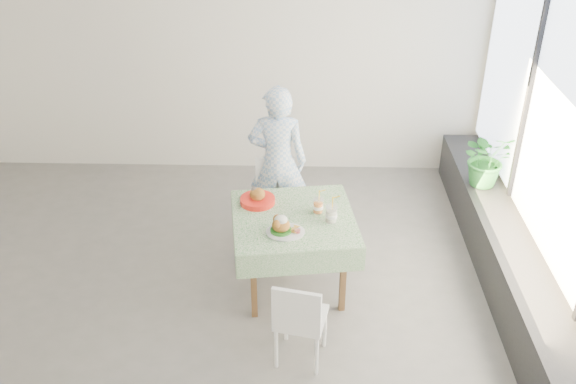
{
  "coord_description": "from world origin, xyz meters",
  "views": [
    {
      "loc": [
        0.95,
        -4.53,
        3.7
      ],
      "look_at": [
        0.82,
        0.2,
        0.96
      ],
      "focal_mm": 40.0,
      "sensor_mm": 36.0,
      "label": 1
    }
  ],
  "objects_px": {
    "chair_far": "(276,216)",
    "main_dish": "(283,227)",
    "cafe_table": "(293,244)",
    "diner": "(278,162)",
    "chair_near": "(301,334)",
    "potted_plant": "(488,158)",
    "juice_cup_orange": "(318,206)"
  },
  "relations": [
    {
      "from": "chair_near",
      "to": "cafe_table",
      "type": "bearing_deg",
      "value": 94.63
    },
    {
      "from": "juice_cup_orange",
      "to": "potted_plant",
      "type": "distance_m",
      "value": 1.97
    },
    {
      "from": "juice_cup_orange",
      "to": "diner",
      "type": "bearing_deg",
      "value": 114.68
    },
    {
      "from": "chair_near",
      "to": "juice_cup_orange",
      "type": "distance_m",
      "value": 1.16
    },
    {
      "from": "cafe_table",
      "to": "potted_plant",
      "type": "height_order",
      "value": "potted_plant"
    },
    {
      "from": "cafe_table",
      "to": "juice_cup_orange",
      "type": "xyz_separation_m",
      "value": [
        0.21,
        0.08,
        0.34
      ]
    },
    {
      "from": "chair_far",
      "to": "chair_near",
      "type": "height_order",
      "value": "chair_far"
    },
    {
      "from": "chair_far",
      "to": "juice_cup_orange",
      "type": "xyz_separation_m",
      "value": [
        0.4,
        -0.69,
        0.55
      ]
    },
    {
      "from": "cafe_table",
      "to": "diner",
      "type": "bearing_deg",
      "value": 100.75
    },
    {
      "from": "main_dish",
      "to": "chair_near",
      "type": "bearing_deg",
      "value": -76.77
    },
    {
      "from": "main_dish",
      "to": "potted_plant",
      "type": "bearing_deg",
      "value": 33.52
    },
    {
      "from": "chair_far",
      "to": "juice_cup_orange",
      "type": "distance_m",
      "value": 0.97
    },
    {
      "from": "diner",
      "to": "potted_plant",
      "type": "height_order",
      "value": "diner"
    },
    {
      "from": "chair_near",
      "to": "potted_plant",
      "type": "bearing_deg",
      "value": 47.2
    },
    {
      "from": "diner",
      "to": "cafe_table",
      "type": "bearing_deg",
      "value": 102.68
    },
    {
      "from": "chair_far",
      "to": "main_dish",
      "type": "distance_m",
      "value": 1.16
    },
    {
      "from": "main_dish",
      "to": "potted_plant",
      "type": "relative_size",
      "value": 0.56
    },
    {
      "from": "main_dish",
      "to": "cafe_table",
      "type": "bearing_deg",
      "value": 71.89
    },
    {
      "from": "juice_cup_orange",
      "to": "main_dish",
      "type": "bearing_deg",
      "value": -131.18
    },
    {
      "from": "chair_near",
      "to": "potted_plant",
      "type": "distance_m",
      "value": 2.76
    },
    {
      "from": "cafe_table",
      "to": "potted_plant",
      "type": "distance_m",
      "value": 2.22
    },
    {
      "from": "cafe_table",
      "to": "chair_far",
      "type": "xyz_separation_m",
      "value": [
        -0.19,
        0.77,
        -0.2
      ]
    },
    {
      "from": "diner",
      "to": "chair_far",
      "type": "bearing_deg",
      "value": 86.73
    },
    {
      "from": "cafe_table",
      "to": "chair_near",
      "type": "bearing_deg",
      "value": -85.37
    },
    {
      "from": "chair_near",
      "to": "diner",
      "type": "distance_m",
      "value": 1.94
    },
    {
      "from": "chair_near",
      "to": "diner",
      "type": "xyz_separation_m",
      "value": [
        -0.25,
        1.84,
        0.55
      ]
    },
    {
      "from": "chair_far",
      "to": "chair_near",
      "type": "bearing_deg",
      "value": -81.12
    },
    {
      "from": "juice_cup_orange",
      "to": "potted_plant",
      "type": "height_order",
      "value": "potted_plant"
    },
    {
      "from": "cafe_table",
      "to": "diner",
      "type": "height_order",
      "value": "diner"
    },
    {
      "from": "diner",
      "to": "main_dish",
      "type": "xyz_separation_m",
      "value": [
        0.09,
        -1.18,
        0.0
      ]
    },
    {
      "from": "chair_far",
      "to": "potted_plant",
      "type": "bearing_deg",
      "value": 8.03
    },
    {
      "from": "potted_plant",
      "to": "cafe_table",
      "type": "bearing_deg",
      "value": -150.76
    }
  ]
}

